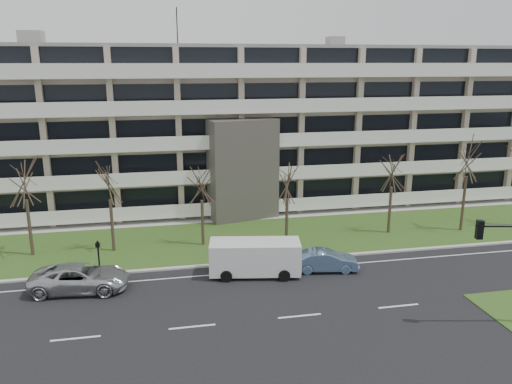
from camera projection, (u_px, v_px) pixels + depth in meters
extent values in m
plane|color=black|center=(300.00, 316.00, 27.98)|extent=(160.00, 160.00, 0.00)
cube|color=#2F4B19|center=(255.00, 238.00, 40.31)|extent=(90.00, 10.00, 0.06)
cube|color=#B2B2AD|center=(268.00, 261.00, 35.56)|extent=(90.00, 0.35, 0.12)
cube|color=#B2B2AD|center=(243.00, 217.00, 45.52)|extent=(90.00, 2.00, 0.08)
cube|color=white|center=(273.00, 270.00, 34.15)|extent=(90.00, 0.12, 0.01)
cube|color=#C0AC96|center=(231.00, 126.00, 50.26)|extent=(60.00, 12.00, 15.00)
cube|color=gray|center=(230.00, 47.00, 48.32)|extent=(60.50, 12.50, 0.30)
cube|color=#4C4742|center=(243.00, 170.00, 44.39)|extent=(6.39, 3.69, 9.00)
cube|color=black|center=(243.00, 197.00, 44.83)|extent=(4.92, 1.19, 3.50)
cube|color=gray|center=(31.00, 38.00, 44.72)|extent=(2.00, 2.00, 1.20)
cylinder|color=black|center=(177.00, 27.00, 46.90)|extent=(0.10, 0.10, 3.50)
cube|color=black|center=(241.00, 193.00, 45.93)|extent=(58.00, 0.10, 1.80)
cube|color=white|center=(243.00, 211.00, 45.66)|extent=(58.00, 1.40, 0.22)
cube|color=white|center=(244.00, 206.00, 44.89)|extent=(58.00, 0.08, 1.00)
cube|color=black|center=(241.00, 161.00, 45.16)|extent=(58.00, 0.10, 1.80)
cube|color=white|center=(242.00, 179.00, 44.90)|extent=(58.00, 1.40, 0.22)
cube|color=white|center=(244.00, 174.00, 44.13)|extent=(58.00, 0.08, 1.00)
cube|color=black|center=(241.00, 128.00, 44.40)|extent=(58.00, 0.10, 1.80)
cube|color=white|center=(242.00, 146.00, 44.14)|extent=(58.00, 1.40, 0.22)
cube|color=white|center=(243.00, 140.00, 43.37)|extent=(58.00, 0.08, 1.00)
cube|color=black|center=(241.00, 94.00, 43.64)|extent=(58.00, 0.10, 1.80)
cube|color=white|center=(242.00, 112.00, 43.37)|extent=(58.00, 1.40, 0.22)
cube|color=white|center=(243.00, 105.00, 42.60)|extent=(58.00, 0.08, 1.00)
cube|color=black|center=(240.00, 58.00, 42.87)|extent=(58.00, 0.10, 1.80)
cube|color=white|center=(242.00, 76.00, 42.61)|extent=(58.00, 1.40, 0.22)
cube|color=white|center=(243.00, 69.00, 41.84)|extent=(58.00, 0.08, 1.00)
imported|color=#BABBC2|center=(80.00, 278.00, 30.94)|extent=(6.23, 3.37, 1.66)
imported|color=#698CB7|center=(326.00, 261.00, 33.89)|extent=(4.59, 2.20, 1.45)
cube|color=white|center=(255.00, 257.00, 33.14)|extent=(6.26, 3.20, 2.10)
cube|color=black|center=(255.00, 248.00, 32.99)|extent=(5.80, 2.96, 0.77)
cube|color=white|center=(297.00, 259.00, 33.25)|extent=(0.74, 2.14, 1.33)
cylinder|color=black|center=(226.00, 276.00, 32.25)|extent=(0.81, 0.40, 0.77)
cylinder|color=black|center=(227.00, 263.00, 34.39)|extent=(0.81, 0.40, 0.77)
cylinder|color=black|center=(284.00, 276.00, 32.34)|extent=(0.81, 0.40, 0.77)
cylinder|color=black|center=(282.00, 262.00, 34.48)|extent=(0.81, 0.40, 0.77)
cube|color=black|center=(480.00, 230.00, 25.48)|extent=(0.37, 0.37, 0.99)
sphere|color=red|center=(480.00, 224.00, 25.40)|extent=(0.20, 0.20, 0.20)
sphere|color=orange|center=(480.00, 230.00, 25.48)|extent=(0.20, 0.20, 0.20)
sphere|color=green|center=(479.00, 235.00, 25.56)|extent=(0.20, 0.20, 0.20)
cylinder|color=black|center=(99.00, 261.00, 32.19)|extent=(0.11, 0.11, 2.74)
cube|color=black|center=(98.00, 245.00, 31.91)|extent=(0.28, 0.24, 0.29)
sphere|color=red|center=(98.00, 245.00, 31.91)|extent=(0.13, 0.13, 0.13)
cylinder|color=#382B21|center=(30.00, 228.00, 36.18)|extent=(0.24, 0.24, 4.26)
cylinder|color=#382B21|center=(112.00, 226.00, 37.06)|extent=(0.24, 0.24, 4.02)
cylinder|color=#382B21|center=(203.00, 223.00, 38.32)|extent=(0.24, 0.24, 3.63)
cylinder|color=#382B21|center=(287.00, 221.00, 38.67)|extent=(0.24, 0.24, 3.65)
cylinder|color=#382B21|center=(390.00, 210.00, 41.02)|extent=(0.24, 0.24, 3.96)
cylinder|color=#382B21|center=(463.00, 204.00, 41.49)|extent=(0.24, 0.24, 4.70)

